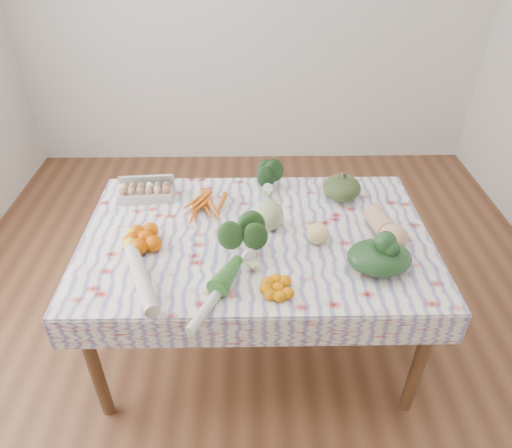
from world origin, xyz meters
name	(u,v)px	position (x,y,z in m)	size (l,w,h in m)	color
ground	(256,338)	(0.00, 0.00, 0.00)	(4.50, 4.50, 0.00)	brown
dining_table	(256,247)	(0.00, 0.00, 0.68)	(1.60, 1.00, 0.75)	brown
tablecloth	(256,235)	(0.00, 0.00, 0.76)	(1.66, 1.06, 0.01)	white
egg_carton	(146,193)	(-0.58, 0.31, 0.80)	(0.29, 0.12, 0.08)	#B6B6B1
carrot_bunch	(208,207)	(-0.24, 0.20, 0.78)	(0.24, 0.22, 0.04)	orange
kale_bunch	(269,179)	(0.08, 0.40, 0.83)	(0.15, 0.13, 0.13)	#153315
kabocha_squash	(342,188)	(0.46, 0.31, 0.83)	(0.20, 0.20, 0.13)	#384A25
cabbage	(268,215)	(0.06, 0.05, 0.84)	(0.15, 0.15, 0.15)	#9DB476
butternut_squash	(386,226)	(0.61, -0.04, 0.83)	(0.13, 0.28, 0.13)	tan
orange_cluster	(145,238)	(-0.51, -0.07, 0.80)	(0.24, 0.24, 0.08)	#E15B00
broccoli	(243,246)	(-0.06, -0.17, 0.82)	(0.16, 0.16, 0.12)	#1F431A
mandarin_cluster	(278,287)	(0.08, -0.39, 0.79)	(0.17, 0.17, 0.05)	orange
grapefruit	(318,234)	(0.28, -0.07, 0.81)	(0.10, 0.10, 0.10)	#E7D77E
spinach_bag	(379,258)	(0.52, -0.26, 0.82)	(0.28, 0.22, 0.12)	#163217
daikon	(141,278)	(-0.48, -0.34, 0.79)	(0.06, 0.06, 0.43)	beige
leek	(215,295)	(-0.17, -0.43, 0.78)	(0.04, 0.04, 0.41)	beige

